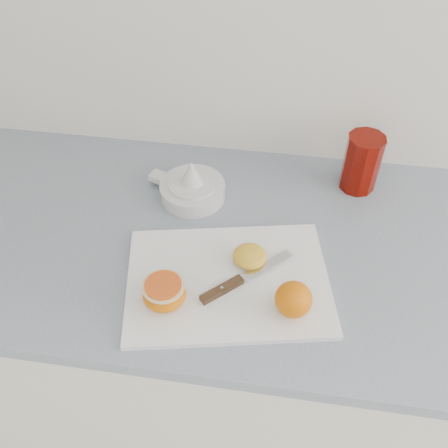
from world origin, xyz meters
name	(u,v)px	position (x,y,z in m)	size (l,w,h in m)	color
counter	(258,352)	(-0.08, 1.70, 0.45)	(2.29, 0.64, 0.89)	white
cutting_board	(228,281)	(-0.15, 1.58, 0.90)	(0.38, 0.27, 0.01)	white
whole_orange	(293,299)	(-0.03, 1.53, 0.94)	(0.07, 0.07, 0.07)	orange
half_orange	(164,293)	(-0.26, 1.51, 0.93)	(0.08, 0.08, 0.05)	orange
squeezed_shell	(250,256)	(-0.11, 1.63, 0.92)	(0.07, 0.07, 0.03)	yellow
paring_knife	(230,285)	(-0.14, 1.56, 0.91)	(0.16, 0.15, 0.01)	#422919
citrus_juicer	(192,187)	(-0.26, 1.81, 0.92)	(0.18, 0.15, 0.10)	white
red_tumbler	(361,165)	(0.10, 1.90, 0.95)	(0.08, 0.08, 0.14)	#6D0901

